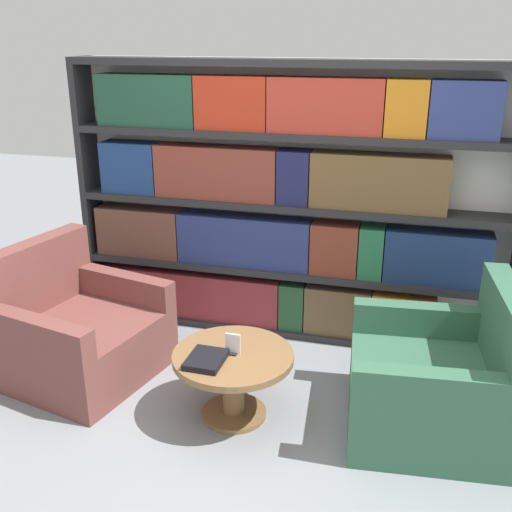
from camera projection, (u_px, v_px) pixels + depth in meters
The scene contains 7 objects.
ground_plane at pixel (232, 442), 3.35m from camera, with size 14.00×14.00×0.00m, color gray.
bookshelf at pixel (280, 207), 4.31m from camera, with size 3.17×0.30×1.99m.
armchair_left at pixel (77, 333), 3.96m from camera, with size 1.06×1.08×0.87m.
armchair_right at pixel (438, 384), 3.39m from camera, with size 0.97×0.99×0.87m.
coffee_table at pixel (233, 371), 3.48m from camera, with size 0.70×0.70×0.42m.
table_sign at pixel (233, 345), 3.42m from camera, with size 0.09×0.06×0.13m.
stray_book at pixel (206, 360), 3.34m from camera, with size 0.20×0.25×0.04m.
Camera 1 is at (0.85, -2.64, 2.15)m, focal length 42.00 mm.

